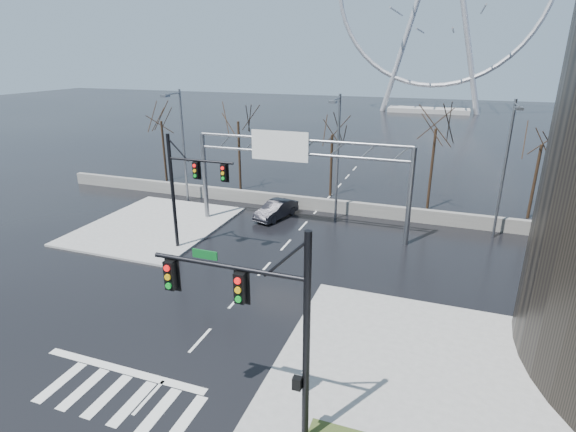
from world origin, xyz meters
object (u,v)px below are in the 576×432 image
at_px(signal_mast_far, 186,183).
at_px(sign_gantry, 295,164).
at_px(signal_mast_near, 266,316).
at_px(car, 276,210).

height_order(signal_mast_far, sign_gantry, signal_mast_far).
height_order(signal_mast_near, signal_mast_far, same).
bearing_deg(signal_mast_near, signal_mast_far, 130.26).
distance_m(signal_mast_near, signal_mast_far, 17.03).
relative_size(signal_mast_far, sign_gantry, 0.49).
bearing_deg(signal_mast_far, signal_mast_near, -49.74).
bearing_deg(sign_gantry, car, 138.36).
relative_size(signal_mast_far, car, 1.81).
xyz_separation_m(sign_gantry, car, (-2.29, 2.04, -4.45)).
relative_size(signal_mast_near, signal_mast_far, 1.00).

